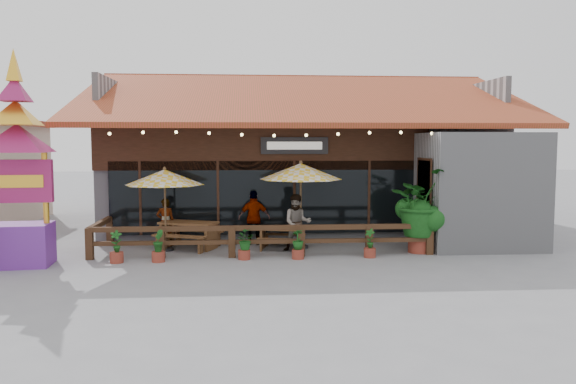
{
  "coord_description": "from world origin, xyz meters",
  "views": [
    {
      "loc": [
        -2.08,
        -16.49,
        3.28
      ],
      "look_at": [
        -0.73,
        1.5,
        1.71
      ],
      "focal_mm": 35.0,
      "sensor_mm": 36.0,
      "label": 1
    }
  ],
  "objects": [
    {
      "name": "picnic_table_right",
      "position": [
        -0.99,
        0.7,
        0.44
      ],
      "size": [
        1.6,
        1.46,
        0.66
      ],
      "color": "brown",
      "rests_on": "ground"
    },
    {
      "name": "diner_b",
      "position": [
        -0.54,
        0.3,
        0.87
      ],
      "size": [
        0.89,
        0.71,
        1.74
      ],
      "primitive_type": "imported",
      "rotation": [
        0.0,
        0.0,
        -0.06
      ],
      "color": "#3D2013",
      "rests_on": "ground"
    },
    {
      "name": "ground",
      "position": [
        0.0,
        0.0,
        0.0
      ],
      "size": [
        100.0,
        100.0,
        0.0
      ],
      "primitive_type": "plane",
      "color": "gray",
      "rests_on": "ground"
    },
    {
      "name": "tropical_plant",
      "position": [
        3.12,
        -0.16,
        1.46
      ],
      "size": [
        2.4,
        2.31,
        2.55
      ],
      "color": "maroon",
      "rests_on": "ground"
    },
    {
      "name": "diner_a",
      "position": [
        -4.64,
        1.38,
        0.77
      ],
      "size": [
        0.59,
        0.4,
        1.54
      ],
      "primitive_type": "imported",
      "rotation": [
        0.0,
        0.0,
        3.2
      ],
      "color": "#3D2013",
      "rests_on": "ground"
    },
    {
      "name": "umbrella_left",
      "position": [
        -4.55,
        0.73,
        2.24
      ],
      "size": [
        2.47,
        2.47,
        2.57
      ],
      "color": "brown",
      "rests_on": "ground"
    },
    {
      "name": "planter_c",
      "position": [
        -2.15,
        -0.81,
        0.47
      ],
      "size": [
        0.67,
        0.68,
        0.84
      ],
      "color": "maroon",
      "rests_on": "ground"
    },
    {
      "name": "picnic_table_left",
      "position": [
        -3.88,
        0.98,
        0.57
      ],
      "size": [
        2.19,
        2.06,
        0.84
      ],
      "color": "brown",
      "rests_on": "ground"
    },
    {
      "name": "umbrella_right",
      "position": [
        -0.39,
        0.84,
        2.39
      ],
      "size": [
        2.97,
        2.97,
        2.74
      ],
      "color": "brown",
      "rests_on": "ground"
    },
    {
      "name": "planter_d",
      "position": [
        -0.63,
        -0.85,
        0.41
      ],
      "size": [
        0.4,
        0.4,
        0.85
      ],
      "color": "maroon",
      "rests_on": "ground"
    },
    {
      "name": "patio_railing",
      "position": [
        -2.25,
        -0.27,
        0.61
      ],
      "size": [
        10.0,
        2.6,
        0.92
      ],
      "color": "#472A19",
      "rests_on": "ground"
    },
    {
      "name": "planter_b",
      "position": [
        -4.52,
        -0.97,
        0.4
      ],
      "size": [
        0.36,
        0.37,
        0.89
      ],
      "color": "maroon",
      "rests_on": "ground"
    },
    {
      "name": "planter_e",
      "position": [
        1.45,
        -0.8,
        0.35
      ],
      "size": [
        0.35,
        0.35,
        0.83
      ],
      "color": "maroon",
      "rests_on": "ground"
    },
    {
      "name": "restaurant_building",
      "position": [
        0.26,
        6.61,
        2.21
      ],
      "size": [
        15.5,
        14.73,
        6.09
      ],
      "color": "#9F9FA4",
      "rests_on": "ground"
    },
    {
      "name": "thai_sign_tower",
      "position": [
        -8.09,
        -1.19,
        3.26
      ],
      "size": [
        2.46,
        2.46,
        6.17
      ],
      "color": "#6E2998",
      "rests_on": "ground"
    },
    {
      "name": "planter_a",
      "position": [
        -5.65,
        -0.99,
        0.38
      ],
      "size": [
        0.37,
        0.37,
        0.9
      ],
      "color": "maroon",
      "rests_on": "ground"
    },
    {
      "name": "diner_c",
      "position": [
        -1.83,
        1.49,
        0.87
      ],
      "size": [
        1.05,
        0.51,
        1.75
      ],
      "primitive_type": "imported",
      "rotation": [
        0.0,
        0.0,
        3.06
      ],
      "color": "#3D2013",
      "rests_on": "ground"
    }
  ]
}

